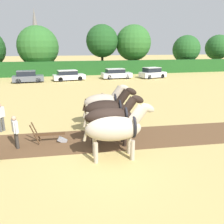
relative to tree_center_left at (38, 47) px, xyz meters
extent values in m
plane|color=tan|center=(5.15, -31.17, -4.52)|extent=(240.00, 240.00, 0.00)
cube|color=brown|center=(1.61, -29.20, -4.51)|extent=(24.68, 4.63, 0.01)
cube|color=#1E511E|center=(5.15, -2.51, -3.39)|extent=(73.10, 1.56, 2.26)
cylinder|color=brown|center=(0.00, 0.00, -3.18)|extent=(0.44, 0.44, 2.68)
sphere|color=#2D6628|center=(0.00, 0.00, 0.01)|extent=(6.69, 6.69, 6.69)
cylinder|color=#423323|center=(10.84, 0.38, -2.55)|extent=(0.44, 0.44, 3.94)
sphere|color=#1E4C1E|center=(10.84, 0.38, 0.98)|extent=(5.64, 5.64, 5.64)
cylinder|color=brown|center=(16.70, 0.45, -2.80)|extent=(0.44, 0.44, 3.43)
sphere|color=#2D6628|center=(16.70, 0.45, 0.68)|extent=(6.43, 6.43, 6.43)
cylinder|color=#4C3823|center=(27.80, 0.74, -3.20)|extent=(0.44, 0.44, 2.63)
sphere|color=#235623|center=(27.80, 0.74, -0.43)|extent=(5.31, 5.31, 5.31)
cylinder|color=#4C3823|center=(35.65, 1.66, -2.99)|extent=(0.44, 0.44, 3.06)
sphere|color=#235623|center=(35.65, 1.66, -0.07)|extent=(5.04, 5.04, 5.04)
cylinder|color=gray|center=(-2.61, 28.77, -1.16)|extent=(2.09, 2.09, 6.71)
cone|color=slate|center=(-2.61, 28.77, 6.29)|extent=(2.30, 2.30, 8.20)
ellipsoid|color=#B2A38E|center=(5.14, -31.43, -3.22)|extent=(2.36, 1.20, 0.98)
cylinder|color=#B2A38E|center=(5.90, -31.20, -4.09)|extent=(0.18, 0.18, 0.85)
cylinder|color=#B2A38E|center=(5.86, -31.76, -4.09)|extent=(0.18, 0.18, 0.85)
cylinder|color=#B2A38E|center=(4.42, -31.09, -4.09)|extent=(0.18, 0.18, 0.85)
cylinder|color=#B2A38E|center=(4.37, -31.65, -4.09)|extent=(0.18, 0.18, 0.85)
cylinder|color=#B2A38E|center=(6.11, -31.50, -2.71)|extent=(0.88, 0.53, 0.93)
ellipsoid|color=#B2A38E|center=(6.52, -31.53, -2.41)|extent=(0.70, 0.31, 0.54)
cube|color=gray|center=(6.29, -31.51, -2.50)|extent=(0.43, 0.11, 0.56)
cylinder|color=gray|center=(4.05, -31.34, -3.33)|extent=(0.31, 0.14, 0.71)
torus|color=black|center=(5.94, -31.49, -3.15)|extent=(0.18, 0.99, 0.99)
ellipsoid|color=black|center=(5.24, -30.13, -3.13)|extent=(2.25, 1.03, 0.83)
cylinder|color=black|center=(5.96, -29.94, -4.01)|extent=(0.18, 0.18, 1.02)
cylinder|color=black|center=(5.93, -30.42, -4.01)|extent=(0.18, 0.18, 1.02)
cylinder|color=black|center=(4.54, -29.84, -4.01)|extent=(0.18, 0.18, 1.02)
cylinder|color=black|center=(4.51, -30.31, -4.01)|extent=(0.18, 0.18, 1.02)
cylinder|color=black|center=(6.16, -30.20, -2.65)|extent=(0.80, 0.45, 0.87)
ellipsoid|color=black|center=(6.57, -30.23, -2.36)|extent=(0.70, 0.31, 0.54)
cube|color=gray|center=(6.35, -30.21, -2.47)|extent=(0.42, 0.11, 0.55)
cylinder|color=gray|center=(4.20, -30.05, -3.21)|extent=(0.31, 0.14, 0.71)
torus|color=black|center=(6.00, -30.19, -3.06)|extent=(0.17, 0.86, 0.85)
ellipsoid|color=black|center=(5.33, -28.83, -3.10)|extent=(2.18, 1.08, 0.88)
cylinder|color=black|center=(6.04, -28.63, -4.01)|extent=(0.18, 0.18, 1.02)
cylinder|color=black|center=(6.00, -29.14, -4.01)|extent=(0.18, 0.18, 1.02)
cylinder|color=black|center=(4.67, -28.53, -4.01)|extent=(0.18, 0.18, 1.02)
cylinder|color=black|center=(4.63, -29.03, -4.01)|extent=(0.18, 0.18, 1.02)
cylinder|color=black|center=(6.23, -28.90, -2.58)|extent=(0.88, 0.48, 0.96)
ellipsoid|color=black|center=(6.69, -28.93, -2.25)|extent=(0.70, 0.31, 0.54)
cube|color=gray|center=(6.43, -28.91, -2.39)|extent=(0.46, 0.11, 0.62)
cylinder|color=gray|center=(4.33, -28.76, -3.19)|extent=(0.31, 0.14, 0.71)
torus|color=black|center=(6.07, -28.89, -3.03)|extent=(0.18, 0.90, 0.89)
ellipsoid|color=#B2A38E|center=(5.43, -27.53, -3.10)|extent=(2.14, 1.18, 0.97)
cylinder|color=#B2A38E|center=(6.12, -27.30, -4.03)|extent=(0.18, 0.18, 0.98)
cylinder|color=#B2A38E|center=(6.08, -27.87, -4.03)|extent=(0.18, 0.18, 0.98)
cylinder|color=#B2A38E|center=(4.78, -27.20, -4.03)|extent=(0.18, 0.18, 0.98)
cylinder|color=#B2A38E|center=(4.74, -27.77, -4.03)|extent=(0.18, 0.18, 0.98)
cylinder|color=#B2A38E|center=(6.31, -27.60, -2.59)|extent=(0.87, 0.52, 0.92)
ellipsoid|color=#B2A38E|center=(6.72, -27.63, -2.30)|extent=(0.70, 0.31, 0.54)
cube|color=black|center=(6.49, -27.61, -2.38)|extent=(0.42, 0.11, 0.56)
cylinder|color=black|center=(4.45, -27.46, -3.20)|extent=(0.31, 0.14, 0.71)
torus|color=black|center=(6.15, -27.59, -3.02)|extent=(0.18, 0.99, 0.98)
cube|color=#4C331E|center=(2.53, -29.27, -4.07)|extent=(1.44, 0.21, 0.12)
cube|color=#939399|center=(3.10, -29.32, -4.42)|extent=(0.49, 0.24, 0.39)
cylinder|color=#4C331E|center=(1.90, -29.02, -3.97)|extent=(0.40, 0.09, 0.96)
cylinder|color=#4C331E|center=(1.87, -29.42, -3.97)|extent=(0.40, 0.09, 0.96)
cylinder|color=#38332D|center=(1.04, -29.37, -4.13)|extent=(0.14, 0.14, 0.77)
cylinder|color=#38332D|center=(1.12, -29.56, -4.13)|extent=(0.14, 0.14, 0.77)
cube|color=silver|center=(1.08, -29.46, -3.47)|extent=(0.35, 0.49, 0.55)
sphere|color=tan|center=(1.08, -29.46, -3.09)|extent=(0.21, 0.21, 0.21)
cylinder|color=silver|center=(0.98, -29.21, -3.50)|extent=(0.09, 0.09, 0.51)
cylinder|color=silver|center=(1.18, -29.72, -3.50)|extent=(0.09, 0.09, 0.51)
cylinder|color=#4C4C4C|center=(5.77, -25.73, -4.13)|extent=(0.14, 0.14, 0.78)
cylinder|color=#4C4C4C|center=(5.84, -25.92, -4.13)|extent=(0.14, 0.14, 0.78)
cube|color=#3D5184|center=(5.80, -25.83, -3.46)|extent=(0.35, 0.50, 0.55)
sphere|color=tan|center=(5.80, -25.83, -3.07)|extent=(0.21, 0.21, 0.21)
cylinder|color=#3D5184|center=(5.70, -25.57, -3.48)|extent=(0.09, 0.09, 0.52)
cylinder|color=#3D5184|center=(5.90, -26.08, -3.48)|extent=(0.09, 0.09, 0.52)
cylinder|color=tan|center=(5.80, -25.83, -3.01)|extent=(0.40, 0.40, 0.02)
cylinder|color=tan|center=(5.80, -25.83, -2.96)|extent=(0.20, 0.20, 0.10)
cylinder|color=#4C4C4C|center=(-0.02, -27.00, -4.12)|extent=(0.14, 0.14, 0.80)
cylinder|color=#4C4C4C|center=(-0.13, -27.18, -4.12)|extent=(0.14, 0.14, 0.80)
cube|color=silver|center=(-0.08, -27.09, -3.44)|extent=(0.42, 0.50, 0.56)
cylinder|color=silver|center=(0.07, -26.85, -3.46)|extent=(0.09, 0.09, 0.53)
cube|color=#565B66|center=(-0.86, -8.89, -3.99)|extent=(4.00, 2.11, 0.70)
cube|color=black|center=(-1.05, -8.90, -3.34)|extent=(2.45, 1.80, 0.59)
cube|color=#565B66|center=(-1.05, -8.90, -3.02)|extent=(2.45, 1.80, 0.06)
cylinder|color=black|center=(0.27, -8.00, -4.20)|extent=(0.65, 0.27, 0.63)
cylinder|color=black|center=(0.40, -9.56, -4.20)|extent=(0.65, 0.27, 0.63)
cylinder|color=black|center=(-2.12, -8.21, -4.20)|extent=(0.65, 0.27, 0.63)
cylinder|color=black|center=(-1.98, -9.77, -4.20)|extent=(0.65, 0.27, 0.63)
cube|color=silver|center=(4.43, -8.39, -4.02)|extent=(4.53, 2.47, 0.65)
cube|color=black|center=(4.22, -8.43, -3.43)|extent=(2.80, 2.02, 0.54)
cube|color=silver|center=(4.22, -8.43, -3.13)|extent=(2.80, 2.02, 0.06)
cylinder|color=black|center=(5.62, -7.39, -4.21)|extent=(0.64, 0.31, 0.62)
cylinder|color=black|center=(5.87, -8.98, -4.21)|extent=(0.64, 0.31, 0.62)
cylinder|color=black|center=(2.99, -7.81, -4.21)|extent=(0.64, 0.31, 0.62)
cylinder|color=black|center=(3.24, -9.39, -4.21)|extent=(0.64, 0.31, 0.62)
cube|color=silver|center=(11.33, -8.12, -4.00)|extent=(4.41, 1.95, 0.67)
cube|color=black|center=(11.11, -8.13, -3.39)|extent=(2.67, 1.70, 0.54)
cube|color=silver|center=(11.11, -8.13, -3.09)|extent=(2.67, 1.70, 0.06)
cylinder|color=black|center=(12.64, -7.29, -4.18)|extent=(0.68, 0.25, 0.67)
cylinder|color=black|center=(12.71, -8.84, -4.18)|extent=(0.68, 0.25, 0.67)
cylinder|color=black|center=(9.95, -7.40, -4.18)|extent=(0.68, 0.25, 0.67)
cylinder|color=black|center=(10.02, -8.95, -4.18)|extent=(0.68, 0.25, 0.67)
cube|color=silver|center=(16.73, -8.78, -3.97)|extent=(4.10, 2.57, 0.73)
cube|color=black|center=(16.55, -8.82, -3.30)|extent=(2.57, 2.08, 0.62)
cube|color=silver|center=(16.55, -8.82, -2.96)|extent=(2.57, 2.08, 0.06)
cylinder|color=black|center=(17.72, -7.75, -4.20)|extent=(0.68, 0.35, 0.64)
cylinder|color=black|center=(18.05, -9.32, -4.20)|extent=(0.68, 0.35, 0.64)
cylinder|color=black|center=(15.41, -8.24, -4.20)|extent=(0.68, 0.35, 0.64)
cylinder|color=black|center=(15.74, -9.81, -4.20)|extent=(0.68, 0.35, 0.64)
camera|label=1|loc=(3.19, -39.38, -0.09)|focal=35.00mm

